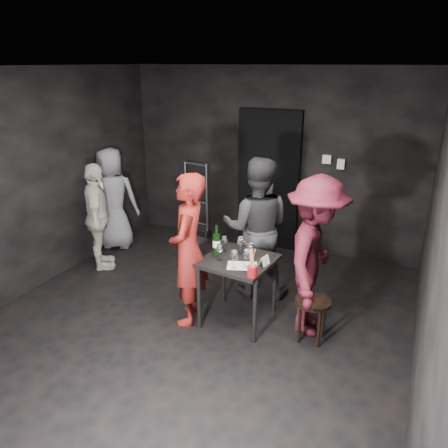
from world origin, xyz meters
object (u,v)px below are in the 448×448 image
at_px(man_maroon, 316,246).
at_px(breadstick_cup, 252,264).
at_px(stool, 313,307).
at_px(hand_truck, 196,225).
at_px(bystander_cream, 98,218).
at_px(server_red, 188,241).
at_px(bystander_grey, 112,197).
at_px(tasting_table, 238,267).
at_px(woman_black, 257,218).
at_px(wine_bottle, 217,244).

relative_size(man_maroon, breadstick_cup, 6.38).
height_order(stool, breadstick_cup, breadstick_cup).
bearing_deg(hand_truck, bystander_cream, -104.61).
xyz_separation_m(server_red, breadstick_cup, (0.78, -0.11, -0.06)).
bearing_deg(hand_truck, stool, -28.69).
xyz_separation_m(stool, bystander_grey, (-3.39, 1.17, 0.43)).
distance_m(bystander_cream, breadstick_cup, 2.66).
height_order(tasting_table, man_maroon, man_maroon).
distance_m(stool, bystander_cream, 3.17).
height_order(hand_truck, woman_black, woman_black).
bearing_deg(server_red, stool, 81.55).
xyz_separation_m(hand_truck, stool, (2.40, -1.98, 0.16)).
relative_size(stool, breadstick_cup, 1.53).
height_order(server_red, man_maroon, man_maroon).
height_order(tasting_table, breadstick_cup, breadstick_cup).
bearing_deg(bystander_cream, bystander_grey, -16.72).
height_order(server_red, bystander_cream, server_red).
bearing_deg(tasting_table, bystander_cream, 168.72).
bearing_deg(man_maroon, server_red, 101.91).
xyz_separation_m(bystander_grey, breadstick_cup, (2.82, -1.45, 0.08)).
relative_size(hand_truck, server_red, 0.66).
distance_m(hand_truck, woman_black, 2.12).
relative_size(woman_black, breadstick_cup, 6.48).
distance_m(bystander_cream, wine_bottle, 2.06).
bearing_deg(bystander_cream, woman_black, -122.87).
height_order(wine_bottle, breadstick_cup, wine_bottle).
xyz_separation_m(hand_truck, breadstick_cup, (1.84, -2.26, 0.66)).
xyz_separation_m(stool, server_red, (-1.34, -0.17, 0.57)).
relative_size(hand_truck, wine_bottle, 3.67).
distance_m(server_red, wine_bottle, 0.32).
relative_size(hand_truck, tasting_table, 1.67).
height_order(woman_black, bystander_cream, woman_black).
distance_m(woman_black, man_maroon, 0.98).
bearing_deg(tasting_table, server_red, -158.28).
relative_size(tasting_table, wine_bottle, 2.20).
bearing_deg(breadstick_cup, bystander_cream, 163.33).
bearing_deg(woman_black, bystander_grey, -25.51).
bearing_deg(man_maroon, wine_bottle, 94.45).
height_order(stool, man_maroon, man_maroon).
bearing_deg(man_maroon, stool, -167.61).
bearing_deg(man_maroon, woman_black, 54.30).
bearing_deg(stool, hand_truck, 140.55).
xyz_separation_m(tasting_table, bystander_cream, (-2.27, 0.45, 0.09)).
height_order(server_red, woman_black, woman_black).
bearing_deg(wine_bottle, bystander_grey, 153.72).
bearing_deg(breadstick_cup, bystander_grey, 152.84).
relative_size(bystander_grey, wine_bottle, 4.76).
xyz_separation_m(tasting_table, wine_bottle, (-0.26, 0.01, 0.23)).
height_order(tasting_table, bystander_cream, bystander_cream).
bearing_deg(breadstick_cup, stool, 26.61).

